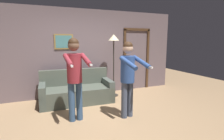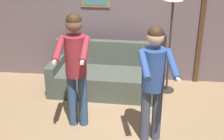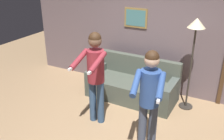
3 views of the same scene
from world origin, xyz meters
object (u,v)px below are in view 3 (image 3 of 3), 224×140
couch (132,86)px  torchiere_lamp (195,35)px  person_standing_right (150,93)px  person_standing_left (95,70)px

couch → torchiere_lamp: (1.15, 0.14, 1.26)m
couch → person_standing_right: size_ratio=1.17×
couch → person_standing_left: 1.41m
torchiere_lamp → person_standing_left: bearing=-137.1°
person_standing_right → torchiere_lamp: bearing=78.7°
couch → person_standing_left: bearing=-101.6°
torchiere_lamp → person_standing_right: 1.66m
couch → person_standing_left: (-0.24, -1.15, 0.77)m
couch → person_standing_right: bearing=-59.0°
couch → person_standing_right: 1.79m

